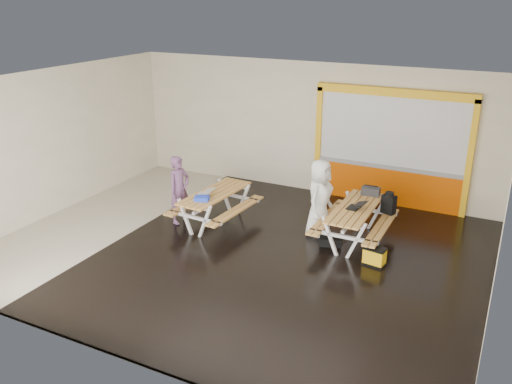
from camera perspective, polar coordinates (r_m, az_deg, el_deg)
The scene contains 14 objects.
room at distance 10.87m, azimuth -2.13°, elevation 2.21°, with size 10.02×8.02×3.52m.
deck at distance 11.05m, azimuth 3.73°, elevation -7.24°, with size 7.50×7.98×0.05m, color black.
kiosk at distance 13.78m, azimuth 14.01°, elevation 4.25°, with size 3.88×0.16×3.00m.
picnic_table_left at distance 12.45m, azimuth -4.35°, elevation -0.87°, with size 1.55×2.16×0.83m.
picnic_table_right at distance 11.72m, azimuth 10.46°, elevation -2.49°, with size 1.46×2.13×0.85m.
person_left at distance 12.53m, azimuth -8.13°, elevation 0.25°, with size 0.58×0.38×1.60m, color #654165.
person_right at distance 11.90m, azimuth 6.76°, elevation -0.67°, with size 0.86×0.56×1.77m, color white.
laptop_left at distance 12.19m, azimuth -5.48°, elevation -0.13°, with size 0.45×0.42×0.17m.
laptop_right at distance 11.56m, azimuth 10.58°, elevation -1.49°, with size 0.41×0.37×0.16m.
blue_pouch at distance 11.92m, azimuth -5.78°, elevation -0.68°, with size 0.32×0.22×0.09m, color blue.
toolbox at distance 12.36m, azimuth 12.08°, elevation 0.08°, with size 0.41×0.22×0.24m.
backpack at distance 12.23m, azimuth 13.91°, elevation -1.14°, with size 0.34×0.28×0.49m.
dark_case at distance 11.71m, azimuth 7.90°, elevation -5.11°, with size 0.46×0.35×0.17m, color black.
fluke_bag at distance 10.99m, azimuth 12.45°, elevation -6.70°, with size 0.46×0.34×0.37m.
Camera 1 is at (4.98, -9.04, 5.17)m, focal length 37.71 mm.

